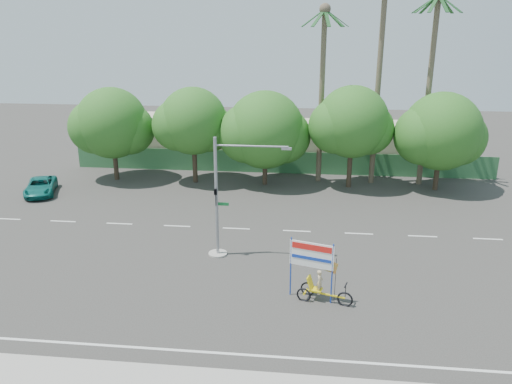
# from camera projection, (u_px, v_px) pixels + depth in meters

# --- Properties ---
(ground) EXTENTS (120.00, 120.00, 0.00)m
(ground) POSITION_uv_depth(u_px,v_px,m) (252.00, 291.00, 25.21)
(ground) COLOR #33302D
(ground) RESTS_ON ground
(fence) EXTENTS (38.00, 0.08, 2.00)m
(fence) POSITION_uv_depth(u_px,v_px,m) (279.00, 162.00, 45.18)
(fence) COLOR #336B3D
(fence) RESTS_ON ground
(building_left) EXTENTS (12.00, 8.00, 4.00)m
(building_left) POSITION_uv_depth(u_px,v_px,m) (183.00, 138.00, 50.13)
(building_left) COLOR beige
(building_left) RESTS_ON ground
(building_right) EXTENTS (14.00, 8.00, 3.60)m
(building_right) POSITION_uv_depth(u_px,v_px,m) (365.00, 145.00, 48.36)
(building_right) COLOR beige
(building_right) RESTS_ON ground
(tree_far_left) EXTENTS (7.14, 6.00, 7.96)m
(tree_far_left) POSITION_uv_depth(u_px,v_px,m) (112.00, 125.00, 42.12)
(tree_far_left) COLOR #473828
(tree_far_left) RESTS_ON ground
(tree_left) EXTENTS (6.66, 5.60, 8.07)m
(tree_left) POSITION_uv_depth(u_px,v_px,m) (193.00, 124.00, 41.31)
(tree_left) COLOR #473828
(tree_left) RESTS_ON ground
(tree_center) EXTENTS (7.62, 6.40, 7.85)m
(tree_center) POSITION_uv_depth(u_px,v_px,m) (265.00, 132.00, 40.89)
(tree_center) COLOR #473828
(tree_center) RESTS_ON ground
(tree_right) EXTENTS (6.90, 5.80, 8.36)m
(tree_right) POSITION_uv_depth(u_px,v_px,m) (352.00, 124.00, 39.94)
(tree_right) COLOR #473828
(tree_right) RESTS_ON ground
(tree_far_right) EXTENTS (7.38, 6.20, 7.94)m
(tree_far_right) POSITION_uv_depth(u_px,v_px,m) (441.00, 134.00, 39.41)
(tree_far_right) COLOR #473828
(tree_far_right) RESTS_ON ground
(palm_tall) EXTENTS (3.73, 3.79, 17.45)m
(palm_tall) POSITION_uv_depth(u_px,v_px,m) (380.00, 56.00, 39.49)
(palm_tall) COLOR #70604C
(palm_tall) RESTS_ON ground
(palm_mid) EXTENTS (3.73, 3.79, 15.45)m
(palm_mid) POSITION_uv_depth(u_px,v_px,m) (431.00, 70.00, 39.42)
(palm_mid) COLOR #70604C
(palm_mid) RESTS_ON ground
(palm_short) EXTENTS (3.73, 3.79, 14.45)m
(palm_short) POSITION_uv_depth(u_px,v_px,m) (322.00, 76.00, 40.46)
(palm_short) COLOR #70604C
(palm_short) RESTS_ON ground
(traffic_signal) EXTENTS (4.72, 1.10, 7.00)m
(traffic_signal) POSITION_uv_depth(u_px,v_px,m) (222.00, 208.00, 28.27)
(traffic_signal) COLOR gray
(traffic_signal) RESTS_ON ground
(trike_billboard) EXTENTS (3.09, 1.26, 3.14)m
(trike_billboard) POSITION_uv_depth(u_px,v_px,m) (317.00, 277.00, 23.97)
(trike_billboard) COLOR black
(trike_billboard) RESTS_ON ground
(pickup_truck) EXTENTS (3.56, 5.00, 1.26)m
(pickup_truck) POSITION_uv_depth(u_px,v_px,m) (41.00, 186.00, 39.62)
(pickup_truck) COLOR #0E685F
(pickup_truck) RESTS_ON ground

